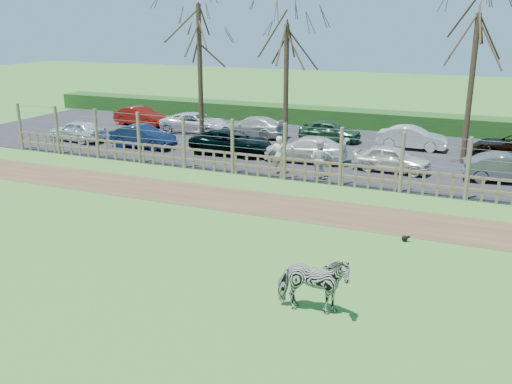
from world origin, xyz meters
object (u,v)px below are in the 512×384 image
at_px(car_1, 143,137).
at_px(car_8, 196,123).
at_px(visitor_a, 279,155).
at_px(car_10, 330,131).
at_px(car_4, 392,159).
at_px(car_9, 252,127).
at_px(tree_mid, 286,57).
at_px(car_5, 508,168).
at_px(car_2, 232,142).
at_px(tree_left, 199,41).
at_px(visitor_b, 319,159).
at_px(crow, 405,238).
at_px(tree_right, 475,53).
at_px(car_0, 77,131).
at_px(car_3, 305,149).
at_px(zebra, 313,284).
at_px(car_11, 412,138).
at_px(car_7, 140,116).

relative_size(car_1, car_8, 0.84).
distance_m(visitor_a, car_10, 7.66).
relative_size(car_4, car_9, 0.85).
xyz_separation_m(tree_mid, car_5, (10.96, -2.24, -4.23)).
bearing_deg(car_1, car_4, -88.08).
height_order(visitor_a, car_2, visitor_a).
height_order(tree_left, car_8, tree_left).
bearing_deg(visitor_b, car_9, -40.22).
bearing_deg(crow, car_5, 71.12).
height_order(tree_right, car_8, tree_right).
bearing_deg(car_8, visitor_b, -128.91).
bearing_deg(car_0, visitor_a, 86.14).
bearing_deg(car_3, visitor_b, 25.84).
bearing_deg(zebra, car_11, -7.41).
distance_m(zebra, car_2, 16.73).
xyz_separation_m(car_2, car_10, (3.79, 5.01, 0.00)).
relative_size(car_0, car_10, 1.00).
height_order(visitor_b, car_3, visitor_b).
bearing_deg(tree_mid, car_8, 161.73).
bearing_deg(car_9, visitor_b, 43.62).
height_order(car_3, car_4, same).
height_order(visitor_b, car_1, visitor_b).
xyz_separation_m(car_2, car_7, (-8.99, 5.00, 0.00)).
relative_size(zebra, car_7, 0.49).
bearing_deg(tree_left, car_3, -10.00).
bearing_deg(car_7, visitor_b, -110.49).
height_order(car_2, car_3, same).
relative_size(car_1, car_7, 1.00).
bearing_deg(visitor_a, tree_mid, -87.01).
bearing_deg(tree_left, tree_right, 6.34).
relative_size(tree_left, car_3, 1.90).
relative_size(tree_right, car_8, 1.70).
height_order(tree_right, car_0, tree_right).
relative_size(car_1, car_4, 1.03).
xyz_separation_m(car_0, car_3, (13.46, 0.56, 0.00)).
distance_m(zebra, car_0, 22.86).
xyz_separation_m(zebra, visitor_b, (-3.37, 11.47, 0.15)).
relative_size(tree_right, car_11, 2.02).
relative_size(tree_right, visitor_b, 4.26).
distance_m(crow, car_11, 13.66).
xyz_separation_m(tree_right, car_1, (-16.24, -3.12, -4.60)).
xyz_separation_m(car_10, car_11, (4.59, -0.12, 0.00)).
relative_size(tree_left, zebra, 4.43).
relative_size(visitor_b, car_8, 0.40).
relative_size(car_2, car_3, 1.04).
bearing_deg(car_4, car_0, 94.08).
distance_m(tree_mid, tree_right, 9.02).
relative_size(car_3, car_9, 1.00).
xyz_separation_m(car_2, car_8, (-4.48, 4.30, 0.00)).
height_order(crow, car_10, car_10).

